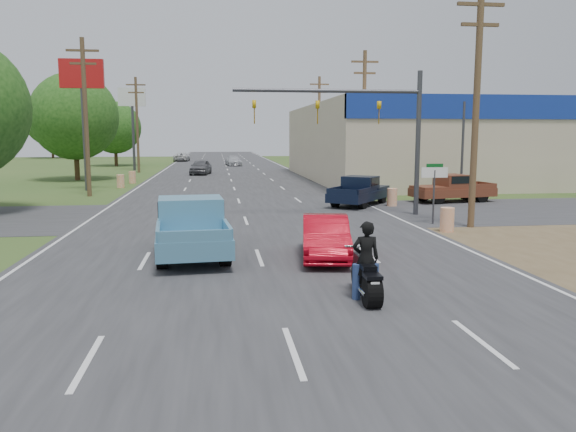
{
  "coord_description": "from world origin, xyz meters",
  "views": [
    {
      "loc": [
        -1.33,
        -9.6,
        3.89
      ],
      "look_at": [
        0.98,
        8.36,
        1.3
      ],
      "focal_mm": 35.0,
      "sensor_mm": 36.0,
      "label": 1
    }
  ],
  "objects": [
    {
      "name": "street_name_sign",
      "position": [
        8.8,
        15.5,
        1.61
      ],
      "size": [
        0.8,
        0.08,
        2.61
      ],
      "color": "#3F3F44",
      "rests_on": "ground"
    },
    {
      "name": "tree_2",
      "position": [
        -14.2,
        66.0,
        4.95
      ],
      "size": [
        6.72,
        6.72,
        8.32
      ],
      "color": "#422D19",
      "rests_on": "ground"
    },
    {
      "name": "utility_pole_2",
      "position": [
        9.5,
        31.0,
        5.32
      ],
      "size": [
        2.0,
        0.28,
        10.0
      ],
      "color": "#4C3823",
      "rests_on": "ground"
    },
    {
      "name": "pole_sign_left_near",
      "position": [
        -10.5,
        32.0,
        7.17
      ],
      "size": [
        3.0,
        0.35,
        9.2
      ],
      "color": "#3F3F44",
      "rests_on": "ground"
    },
    {
      "name": "barrel_2",
      "position": [
        -8.5,
        34.0,
        0.5
      ],
      "size": [
        0.56,
        0.56,
        1.0
      ],
      "primitive_type": "cylinder",
      "color": "orange",
      "rests_on": "ground"
    },
    {
      "name": "pole_sign_left_far",
      "position": [
        -10.5,
        56.0,
        7.17
      ],
      "size": [
        3.0,
        0.35,
        9.2
      ],
      "color": "#3F3F44",
      "rests_on": "ground"
    },
    {
      "name": "red_convertible",
      "position": [
        2.1,
        7.69,
        0.68
      ],
      "size": [
        2.02,
        4.27,
        1.35
      ],
      "primitive_type": "imported",
      "rotation": [
        0.0,
        0.0,
        -0.15
      ],
      "color": "#B70819",
      "rests_on": "ground"
    },
    {
      "name": "distant_car_grey",
      "position": [
        -2.85,
        48.0,
        0.76
      ],
      "size": [
        2.43,
        4.65,
        1.51
      ],
      "primitive_type": "imported",
      "rotation": [
        0.0,
        0.0,
        -0.15
      ],
      "color": "#545458",
      "rests_on": "ground"
    },
    {
      "name": "blue_pickup",
      "position": [
        -2.18,
        8.85,
        0.96
      ],
      "size": [
        2.66,
        5.89,
        1.9
      ],
      "rotation": [
        0.0,
        0.0,
        0.08
      ],
      "color": "black",
      "rests_on": "ground"
    },
    {
      "name": "signal_mast",
      "position": [
        5.82,
        17.0,
        4.8
      ],
      "size": [
        9.12,
        0.4,
        7.0
      ],
      "color": "#3F3F44",
      "rests_on": "ground"
    },
    {
      "name": "utility_pole_1",
      "position": [
        9.5,
        13.0,
        5.32
      ],
      "size": [
        2.0,
        0.28,
        10.0
      ],
      "color": "#4C3823",
      "rests_on": "ground"
    },
    {
      "name": "utility_pole_6",
      "position": [
        -9.5,
        52.0,
        5.32
      ],
      "size": [
        2.0,
        0.28,
        10.0
      ],
      "color": "#4C3823",
      "rests_on": "ground"
    },
    {
      "name": "utility_pole_5",
      "position": [
        -9.5,
        28.0,
        5.32
      ],
      "size": [
        2.0,
        0.28,
        10.0
      ],
      "color": "#4C3823",
      "rests_on": "ground"
    },
    {
      "name": "utility_pole_3",
      "position": [
        9.5,
        49.0,
        5.32
      ],
      "size": [
        2.0,
        0.28,
        10.0
      ],
      "color": "#4C3823",
      "rests_on": "ground"
    },
    {
      "name": "tree_5",
      "position": [
        30.0,
        95.0,
        5.88
      ],
      "size": [
        7.98,
        7.98,
        9.88
      ],
      "color": "#422D19",
      "rests_on": "ground"
    },
    {
      "name": "barrel_1",
      "position": [
        8.4,
        20.5,
        0.5
      ],
      "size": [
        0.56,
        0.56,
        1.0
      ],
      "primitive_type": "cylinder",
      "color": "orange",
      "rests_on": "ground"
    },
    {
      "name": "barrel_3",
      "position": [
        -8.2,
        38.0,
        0.5
      ],
      "size": [
        0.56,
        0.56,
        1.0
      ],
      "primitive_type": "cylinder",
      "color": "orange",
      "rests_on": "ground"
    },
    {
      "name": "cross_road",
      "position": [
        0.0,
        18.0,
        0.01
      ],
      "size": [
        120.0,
        10.0,
        0.02
      ],
      "primitive_type": "cube",
      "color": "#2D2D30",
      "rests_on": "ground"
    },
    {
      "name": "main_road",
      "position": [
        0.0,
        40.0,
        0.01
      ],
      "size": [
        15.0,
        180.0,
        0.02
      ],
      "primitive_type": "cube",
      "color": "#2D2D30",
      "rests_on": "ground"
    },
    {
      "name": "big_box_store",
      "position": [
        32.0,
        39.93,
        3.31
      ],
      "size": [
        50.0,
        28.1,
        6.6
      ],
      "color": "#B7A88C",
      "rests_on": "ground"
    },
    {
      "name": "tree_6",
      "position": [
        -30.0,
        95.0,
        6.51
      ],
      "size": [
        8.82,
        8.82,
        10.92
      ],
      "color": "#422D19",
      "rests_on": "ground"
    },
    {
      "name": "rider",
      "position": [
        2.16,
        3.09,
        0.9
      ],
      "size": [
        0.67,
        0.45,
        1.8
      ],
      "primitive_type": "imported",
      "rotation": [
        0.0,
        0.0,
        3.11
      ],
      "color": "black",
      "rests_on": "ground"
    },
    {
      "name": "navy_pickup",
      "position": [
        6.76,
        21.18,
        0.83
      ],
      "size": [
        4.5,
        5.11,
        1.64
      ],
      "rotation": [
        0.0,
        0.0,
        -0.65
      ],
      "color": "black",
      "rests_on": "ground"
    },
    {
      "name": "dirt_verge",
      "position": [
        11.0,
        10.0,
        0.01
      ],
      "size": [
        8.0,
        18.0,
        0.01
      ],
      "primitive_type": "cube",
      "color": "brown",
      "rests_on": "ground"
    },
    {
      "name": "motorcycle",
      "position": [
        2.16,
        3.02,
        0.52
      ],
      "size": [
        0.72,
        2.32,
        1.18
      ],
      "rotation": [
        0.0,
        0.0,
        -0.03
      ],
      "color": "black",
      "rests_on": "ground"
    },
    {
      "name": "tree_1",
      "position": [
        -13.5,
        42.0,
        5.57
      ],
      "size": [
        7.56,
        7.56,
        9.36
      ],
      "color": "#422D19",
      "rests_on": "ground"
    },
    {
      "name": "ground",
      "position": [
        0.0,
        0.0,
        0.0
      ],
      "size": [
        200.0,
        200.0,
        0.0
      ],
      "primitive_type": "plane",
      "color": "#314E1F",
      "rests_on": "ground"
    },
    {
      "name": "barrel_0",
      "position": [
        8.0,
        12.0,
        0.5
      ],
      "size": [
        0.56,
        0.56,
        1.0
      ],
      "primitive_type": "cylinder",
      "color": "orange",
      "rests_on": "ground"
    },
    {
      "name": "brown_pickup",
      "position": [
        12.46,
        21.98,
        0.83
      ],
      "size": [
        5.19,
        2.77,
        1.64
      ],
      "rotation": [
        0.0,
        0.0,
        1.76
      ],
      "color": "black",
      "rests_on": "ground"
    },
    {
      "name": "distant_car_silver",
      "position": [
        0.99,
        64.73,
        0.64
      ],
      "size": [
        2.35,
        4.59,
        1.28
      ],
      "primitive_type": "imported",
      "rotation": [
        0.0,
        0.0,
        0.13
      ],
      "color": "silver",
      "rests_on": "ground"
    },
    {
      "name": "distant_car_white",
      "position": [
        -6.5,
        78.8,
        0.66
      ],
      "size": [
        2.49,
        4.9,
        1.33
      ],
      "primitive_type": "imported",
      "rotation": [
        0.0,
        0.0,
        3.08
      ],
      "color": "#BABABA",
      "rests_on": "ground"
    },
    {
      "name": "lane_sign",
      "position": [
        8.2,
        14.0,
        1.9
      ],
      "size": [
        1.2,
        0.08,
        2.52
      ],
      "color": "#3F3F44",
      "rests_on": "ground"
    }
  ]
}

